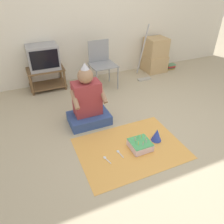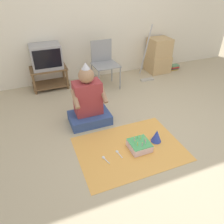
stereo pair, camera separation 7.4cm
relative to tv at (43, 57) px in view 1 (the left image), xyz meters
name	(u,v)px [view 1 (the left image)]	position (x,y,z in m)	size (l,w,h in m)	color
ground_plane	(160,137)	(1.13, -2.07, -0.61)	(16.00, 16.00, 0.00)	tan
wall_back	(97,10)	(1.13, 0.23, 0.66)	(6.40, 0.06, 2.55)	silver
tv_stand	(47,77)	(0.00, 0.00, -0.37)	(0.65, 0.41, 0.40)	brown
tv	(43,57)	(0.00, 0.00, 0.00)	(0.52, 0.39, 0.42)	#99999E
folding_chair	(101,61)	(0.98, -0.28, -0.11)	(0.47, 0.44, 0.84)	gray
cardboard_box_stack	(155,55)	(2.32, -0.05, -0.27)	(0.45, 0.44, 0.72)	tan
dust_mop	(143,64)	(1.87, -0.31, -0.31)	(0.28, 0.37, 1.09)	#B2ADA3
book_pile	(170,67)	(2.72, -0.12, -0.56)	(0.20, 0.14, 0.11)	#A88933
person_seated	(88,103)	(0.36, -1.34, -0.30)	(0.58, 0.41, 0.91)	#334C8C
party_cloth	(131,148)	(0.66, -2.11, -0.61)	(1.32, 0.96, 0.01)	#EFA84C
birthday_cake	(140,145)	(0.77, -2.16, -0.55)	(0.26, 0.26, 0.16)	silver
party_hat_blue	(157,135)	(1.04, -2.11, -0.52)	(0.14, 0.14, 0.17)	blue
plastic_spoon_near	(119,152)	(0.49, -2.13, -0.60)	(0.04, 0.14, 0.01)	white
plastic_spoon_far	(105,158)	(0.30, -2.16, -0.60)	(0.06, 0.14, 0.01)	white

